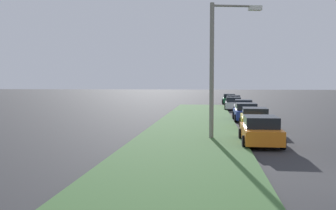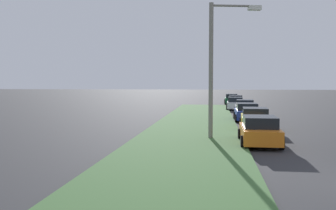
{
  "view_description": "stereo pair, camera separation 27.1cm",
  "coord_description": "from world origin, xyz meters",
  "px_view_note": "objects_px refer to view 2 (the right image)",
  "views": [
    {
      "loc": [
        -11.78,
        5.75,
        3.2
      ],
      "look_at": [
        13.44,
        8.6,
        1.66
      ],
      "focal_mm": 40.68,
      "sensor_mm": 36.0,
      "label": 1
    },
    {
      "loc": [
        -11.75,
        5.48,
        3.2
      ],
      "look_at": [
        13.44,
        8.6,
        1.66
      ],
      "focal_mm": 40.68,
      "sensor_mm": 36.0,
      "label": 2
    }
  ],
  "objects_px": {
    "parked_car_white": "(235,104)",
    "streetlight": "(217,60)",
    "parked_car_orange": "(259,131)",
    "parked_car_silver": "(245,107)",
    "parked_car_yellow": "(255,119)",
    "parked_car_blue": "(247,112)",
    "parked_car_green": "(231,99)",
    "parked_car_black": "(235,101)"
  },
  "relations": [
    {
      "from": "parked_car_yellow",
      "to": "parked_car_blue",
      "type": "height_order",
      "value": "same"
    },
    {
      "from": "parked_car_orange",
      "to": "parked_car_blue",
      "type": "distance_m",
      "value": 12.09
    },
    {
      "from": "parked_car_silver",
      "to": "parked_car_black",
      "type": "xyz_separation_m",
      "value": [
        12.64,
        0.25,
        0.0
      ]
    },
    {
      "from": "parked_car_orange",
      "to": "parked_car_silver",
      "type": "xyz_separation_m",
      "value": [
        18.12,
        -0.64,
        0.0
      ]
    },
    {
      "from": "parked_car_blue",
      "to": "parked_car_black",
      "type": "distance_m",
      "value": 18.67
    },
    {
      "from": "parked_car_blue",
      "to": "parked_car_silver",
      "type": "bearing_deg",
      "value": -2.9
    },
    {
      "from": "parked_car_green",
      "to": "parked_car_white",
      "type": "bearing_deg",
      "value": -179.91
    },
    {
      "from": "parked_car_white",
      "to": "streetlight",
      "type": "relative_size",
      "value": 0.58
    },
    {
      "from": "parked_car_silver",
      "to": "parked_car_white",
      "type": "distance_m",
      "value": 6.47
    },
    {
      "from": "parked_car_silver",
      "to": "parked_car_green",
      "type": "distance_m",
      "value": 18.12
    },
    {
      "from": "parked_car_blue",
      "to": "streetlight",
      "type": "relative_size",
      "value": 0.57
    },
    {
      "from": "parked_car_orange",
      "to": "parked_car_white",
      "type": "height_order",
      "value": "same"
    },
    {
      "from": "parked_car_yellow",
      "to": "streetlight",
      "type": "xyz_separation_m",
      "value": [
        -4.94,
        2.57,
        3.67
      ]
    },
    {
      "from": "parked_car_white",
      "to": "streetlight",
      "type": "xyz_separation_m",
      "value": [
        -23.07,
        2.18,
        3.67
      ]
    },
    {
      "from": "parked_car_blue",
      "to": "parked_car_green",
      "type": "relative_size",
      "value": 1.0
    },
    {
      "from": "parked_car_orange",
      "to": "parked_car_yellow",
      "type": "xyz_separation_m",
      "value": [
        6.44,
        -0.43,
        0.0
      ]
    },
    {
      "from": "parked_car_blue",
      "to": "streetlight",
      "type": "height_order",
      "value": "streetlight"
    },
    {
      "from": "streetlight",
      "to": "parked_car_yellow",
      "type": "bearing_deg",
      "value": -27.47
    },
    {
      "from": "parked_car_yellow",
      "to": "parked_car_white",
      "type": "xyz_separation_m",
      "value": [
        18.13,
        0.39,
        0.0
      ]
    },
    {
      "from": "parked_car_silver",
      "to": "parked_car_green",
      "type": "relative_size",
      "value": 1.02
    },
    {
      "from": "parked_car_yellow",
      "to": "parked_car_green",
      "type": "xyz_separation_m",
      "value": [
        29.8,
        0.32,
        0.0
      ]
    },
    {
      "from": "parked_car_silver",
      "to": "parked_car_black",
      "type": "relative_size",
      "value": 1.02
    },
    {
      "from": "parked_car_silver",
      "to": "parked_car_yellow",
      "type": "bearing_deg",
      "value": -177.63
    },
    {
      "from": "parked_car_silver",
      "to": "parked_car_green",
      "type": "xyz_separation_m",
      "value": [
        18.11,
        0.54,
        0.0
      ]
    },
    {
      "from": "parked_car_white",
      "to": "parked_car_black",
      "type": "bearing_deg",
      "value": -1.19
    },
    {
      "from": "parked_car_yellow",
      "to": "parked_car_silver",
      "type": "distance_m",
      "value": 11.69
    },
    {
      "from": "parked_car_blue",
      "to": "parked_car_white",
      "type": "bearing_deg",
      "value": 1.38
    },
    {
      "from": "parked_car_orange",
      "to": "parked_car_white",
      "type": "distance_m",
      "value": 24.56
    },
    {
      "from": "parked_car_orange",
      "to": "parked_car_green",
      "type": "relative_size",
      "value": 1.0
    },
    {
      "from": "parked_car_silver",
      "to": "parked_car_white",
      "type": "height_order",
      "value": "same"
    },
    {
      "from": "parked_car_yellow",
      "to": "parked_car_silver",
      "type": "height_order",
      "value": "same"
    },
    {
      "from": "streetlight",
      "to": "parked_car_black",
      "type": "bearing_deg",
      "value": -4.96
    },
    {
      "from": "parked_car_silver",
      "to": "streetlight",
      "type": "distance_m",
      "value": 17.26
    },
    {
      "from": "parked_car_blue",
      "to": "parked_car_orange",
      "type": "bearing_deg",
      "value": 178.45
    },
    {
      "from": "parked_car_black",
      "to": "parked_car_green",
      "type": "xyz_separation_m",
      "value": [
        5.47,
        0.29,
        0.0
      ]
    },
    {
      "from": "parked_car_yellow",
      "to": "parked_car_white",
      "type": "bearing_deg",
      "value": 4.25
    },
    {
      "from": "parked_car_yellow",
      "to": "streetlight",
      "type": "height_order",
      "value": "streetlight"
    },
    {
      "from": "parked_car_orange",
      "to": "parked_car_yellow",
      "type": "distance_m",
      "value": 6.45
    },
    {
      "from": "parked_car_silver",
      "to": "streetlight",
      "type": "xyz_separation_m",
      "value": [
        -16.63,
        2.79,
        3.67
      ]
    },
    {
      "from": "parked_car_orange",
      "to": "parked_car_green",
      "type": "distance_m",
      "value": 36.23
    },
    {
      "from": "parked_car_yellow",
      "to": "streetlight",
      "type": "distance_m",
      "value": 6.67
    },
    {
      "from": "parked_car_orange",
      "to": "parked_car_green",
      "type": "bearing_deg",
      "value": 0.55
    }
  ]
}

